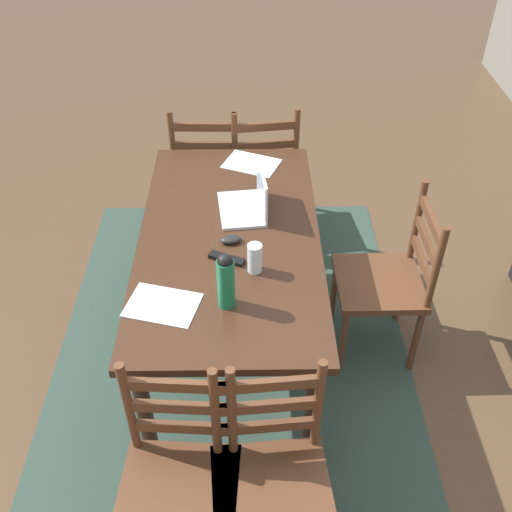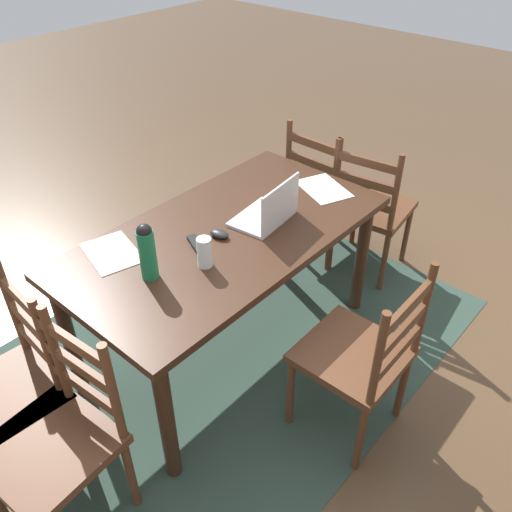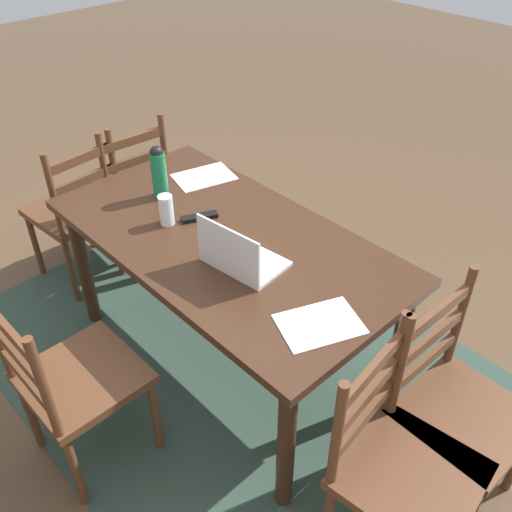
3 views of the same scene
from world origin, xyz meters
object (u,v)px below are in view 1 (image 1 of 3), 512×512
object	(u,v)px
chair_left_near	(208,169)
water_bottle	(226,279)
chair_left_far	(262,168)
computer_mouse	(231,239)
chair_far_head	(387,281)
chair_right_near	(179,485)
drinking_glass	(255,258)
dining_table	(230,251)
chair_right_far	(271,484)
tv_remote	(227,259)
laptop	(250,201)

from	to	relation	value
chair_left_near	water_bottle	size ratio (longest dim) A/B	3.55
chair_left_far	computer_mouse	xyz separation A→B (m)	(1.17, -0.17, 0.33)
chair_far_head	chair_left_near	size ratio (longest dim) A/B	1.00
chair_far_head	chair_right_near	xyz separation A→B (m)	(1.11, -0.98, 0.00)
chair_far_head	computer_mouse	distance (m)	0.86
chair_left_near	drinking_glass	xyz separation A→B (m)	(1.37, 0.30, 0.38)
drinking_glass	chair_left_near	bearing A→B (deg)	-167.82
chair_left_far	chair_left_near	xyz separation A→B (m)	(0.00, -0.36, 0.00)
chair_left_near	dining_table	bearing A→B (deg)	8.96
dining_table	chair_right_far	size ratio (longest dim) A/B	1.73
drinking_glass	chair_right_near	bearing A→B (deg)	-18.83
chair_left_far	drinking_glass	world-z (taller)	chair_left_far
water_bottle	drinking_glass	size ratio (longest dim) A/B	1.87
chair_right_far	chair_right_near	distance (m)	0.34
computer_mouse	chair_far_head	bearing A→B (deg)	83.65
chair_far_head	chair_right_near	size ratio (longest dim) A/B	1.00
chair_left_near	tv_remote	distance (m)	1.35
chair_left_near	computer_mouse	distance (m)	1.23
chair_left_far	drinking_glass	bearing A→B (deg)	-2.50
chair_right_far	tv_remote	xyz separation A→B (m)	(-0.93, -0.18, 0.32)
chair_right_far	computer_mouse	distance (m)	1.12
chair_far_head	drinking_glass	size ratio (longest dim) A/B	6.65
water_bottle	computer_mouse	size ratio (longest dim) A/B	2.68
chair_left_near	computer_mouse	size ratio (longest dim) A/B	9.50
dining_table	chair_left_near	world-z (taller)	chair_left_near
chair_right_near	computer_mouse	size ratio (longest dim) A/B	9.50
laptop	tv_remote	bearing A→B (deg)	-15.71
tv_remote	chair_right_far	bearing A→B (deg)	-145.16
tv_remote	chair_far_head	bearing A→B (deg)	-53.20
dining_table	chair_right_far	distance (m)	1.15
laptop	chair_far_head	bearing A→B (deg)	73.58
laptop	dining_table	bearing A→B (deg)	-26.38
dining_table	chair_right_near	xyz separation A→B (m)	(1.11, -0.17, -0.21)
laptop	computer_mouse	distance (m)	0.28
dining_table	chair_left_far	xyz separation A→B (m)	(-1.11, 0.18, -0.21)
dining_table	laptop	size ratio (longest dim) A/B	4.79
chair_far_head	chair_left_near	distance (m)	1.48
chair_right_near	drinking_glass	xyz separation A→B (m)	(-0.86, 0.29, 0.38)
tv_remote	chair_right_near	bearing A→B (deg)	-166.10
chair_right_near	laptop	world-z (taller)	laptop
dining_table	laptop	bearing A→B (deg)	153.62
dining_table	chair_left_far	size ratio (longest dim) A/B	1.73
chair_right_near	laptop	xyz separation A→B (m)	(-1.32, 0.27, 0.37)
chair_left_near	computer_mouse	world-z (taller)	chair_left_near
chair_left_far	chair_right_far	bearing A→B (deg)	-0.23
chair_left_far	chair_left_near	world-z (taller)	same
chair_right_near	chair_left_near	xyz separation A→B (m)	(-2.22, -0.00, 0.00)
chair_right_far	chair_right_near	bearing A→B (deg)	-90.01
computer_mouse	chair_right_near	bearing A→B (deg)	-20.00
dining_table	chair_far_head	size ratio (longest dim) A/B	1.73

